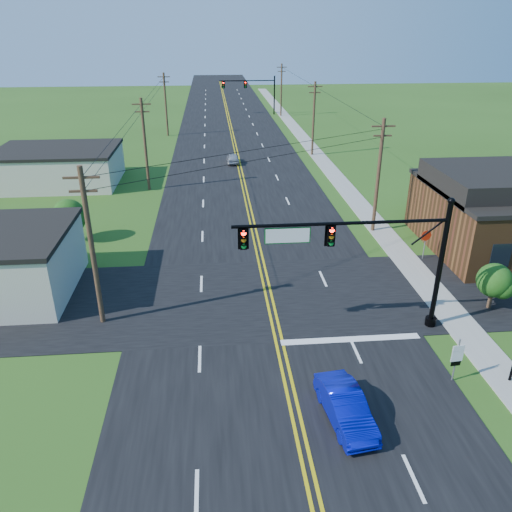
{
  "coord_description": "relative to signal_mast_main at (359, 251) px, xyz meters",
  "views": [
    {
      "loc": [
        -2.99,
        -14.68,
        15.3
      ],
      "look_at": [
        -0.8,
        10.0,
        3.75
      ],
      "focal_mm": 35.0,
      "sensor_mm": 36.0,
      "label": 1
    }
  ],
  "objects": [
    {
      "name": "sidewalk",
      "position": [
        6.16,
        32.0,
        -4.71
      ],
      "size": [
        2.0,
        160.0,
        0.08
      ],
      "primitive_type": "cube",
      "color": "gray",
      "rests_on": "ground"
    },
    {
      "name": "stop_sign",
      "position": [
        7.44,
        8.44,
        -3.16
      ],
      "size": [
        0.79,
        0.12,
        2.21
      ],
      "rotation": [
        0.0,
        0.0,
        0.1
      ],
      "color": "slate",
      "rests_on": "ground"
    },
    {
      "name": "utility_pole_right_b",
      "position": [
        5.46,
        40.0,
        -0.03
      ],
      "size": [
        1.8,
        0.28,
        9.0
      ],
      "color": "#3D261B",
      "rests_on": "ground"
    },
    {
      "name": "signal_mast_far",
      "position": [
        0.1,
        72.0,
        -0.2
      ],
      "size": [
        10.98,
        0.6,
        7.48
      ],
      "color": "black",
      "rests_on": "ground"
    },
    {
      "name": "utility_pole_right_c",
      "position": [
        5.46,
        70.0,
        -0.03
      ],
      "size": [
        1.8,
        0.28,
        9.0
      ],
      "color": "#3D261B",
      "rests_on": "ground"
    },
    {
      "name": "utility_pole_right_a",
      "position": [
        5.46,
        14.0,
        -0.03
      ],
      "size": [
        1.8,
        0.28,
        9.0
      ],
      "color": "#3D261B",
      "rests_on": "ground"
    },
    {
      "name": "ground",
      "position": [
        -4.34,
        -8.0,
        -4.75
      ],
      "size": [
        260.0,
        260.0,
        0.0
      ],
      "primitive_type": "plane",
      "color": "#294C15",
      "rests_on": "ground"
    },
    {
      "name": "signal_mast_main",
      "position": [
        0.0,
        0.0,
        0.0
      ],
      "size": [
        11.3,
        0.6,
        7.48
      ],
      "color": "black",
      "rests_on": "ground"
    },
    {
      "name": "tree_right_back",
      "position": [
        11.66,
        18.0,
        -2.15
      ],
      "size": [
        3.0,
        3.0,
        4.1
      ],
      "color": "#3D261B",
      "rests_on": "ground"
    },
    {
      "name": "road_cross",
      "position": [
        -4.34,
        4.0,
        -4.73
      ],
      "size": [
        70.0,
        10.0,
        0.04
      ],
      "primitive_type": "cube",
      "color": "black",
      "rests_on": "ground"
    },
    {
      "name": "blue_car",
      "position": [
        -2.15,
        -6.81,
        -4.06
      ],
      "size": [
        2.0,
        4.33,
        1.38
      ],
      "primitive_type": "imported",
      "rotation": [
        0.0,
        0.0,
        0.13
      ],
      "color": "#070FAC",
      "rests_on": "ground"
    },
    {
      "name": "cream_bldg_far",
      "position": [
        -23.34,
        30.0,
        -2.89
      ],
      "size": [
        12.2,
        9.2,
        3.7
      ],
      "color": "beige",
      "rests_on": "ground"
    },
    {
      "name": "route_sign",
      "position": [
        3.57,
        -4.72,
        -3.39
      ],
      "size": [
        0.58,
        0.11,
        2.33
      ],
      "rotation": [
        0.0,
        0.0,
        0.08
      ],
      "color": "slate",
      "rests_on": "ground"
    },
    {
      "name": "road_main",
      "position": [
        -4.34,
        42.0,
        -4.73
      ],
      "size": [
        16.0,
        220.0,
        0.04
      ],
      "primitive_type": "cube",
      "color": "black",
      "rests_on": "ground"
    },
    {
      "name": "utility_pole_left_b",
      "position": [
        -13.84,
        27.0,
        -0.03
      ],
      "size": [
        1.8,
        0.28,
        9.0
      ],
      "color": "#3D261B",
      "rests_on": "ground"
    },
    {
      "name": "utility_pole_left_c",
      "position": [
        -13.84,
        54.0,
        -0.03
      ],
      "size": [
        1.8,
        0.28,
        9.0
      ],
      "color": "#3D261B",
      "rests_on": "ground"
    },
    {
      "name": "shrub_corner",
      "position": [
        8.66,
        1.5,
        -2.9
      ],
      "size": [
        2.0,
        2.0,
        2.86
      ],
      "color": "#3D261B",
      "rests_on": "ground"
    },
    {
      "name": "tree_left",
      "position": [
        -18.34,
        14.0,
        -2.59
      ],
      "size": [
        2.4,
        2.4,
        3.37
      ],
      "color": "#3D261B",
      "rests_on": "ground"
    },
    {
      "name": "utility_pole_left_a",
      "position": [
        -13.84,
        2.0,
        -0.03
      ],
      "size": [
        1.8,
        0.28,
        9.0
      ],
      "color": "#3D261B",
      "rests_on": "ground"
    },
    {
      "name": "distant_car",
      "position": [
        -4.85,
        36.71,
        -4.16
      ],
      "size": [
        1.4,
        3.49,
        1.19
      ],
      "primitive_type": "imported",
      "rotation": [
        0.0,
        0.0,
        3.14
      ],
      "color": "#AEADB2",
      "rests_on": "ground"
    }
  ]
}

